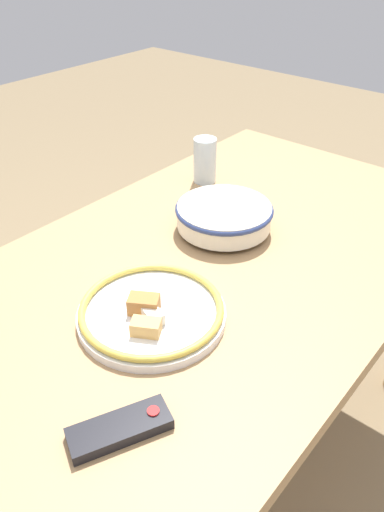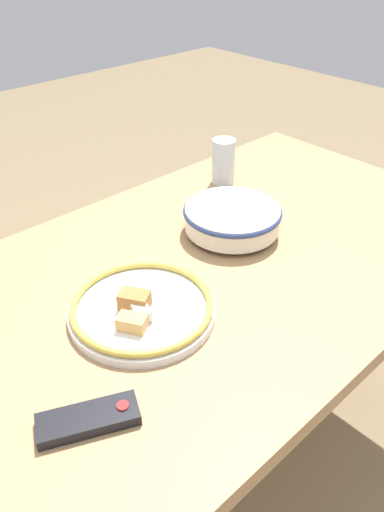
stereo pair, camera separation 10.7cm
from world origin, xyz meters
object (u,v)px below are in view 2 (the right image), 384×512
at_px(tv_remote, 88,419).
at_px(noodle_bowl, 232,218).
at_px(food_plate, 142,308).
at_px(drinking_glass, 223,161).

bearing_deg(tv_remote, noodle_bowl, 137.57).
xyz_separation_m(food_plate, tv_remote, (0.21, 0.14, -0.01)).
bearing_deg(tv_remote, drinking_glass, 145.65).
xyz_separation_m(noodle_bowl, tv_remote, (0.56, 0.23, -0.03)).
xyz_separation_m(food_plate, drinking_glass, (-0.52, -0.29, 0.05)).
xyz_separation_m(noodle_bowl, drinking_glass, (-0.18, -0.20, 0.02)).
relative_size(food_plate, drinking_glass, 2.23).
relative_size(food_plate, tv_remote, 1.75).
bearing_deg(noodle_bowl, food_plate, 14.55).
relative_size(noodle_bowl, tv_remote, 1.45).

